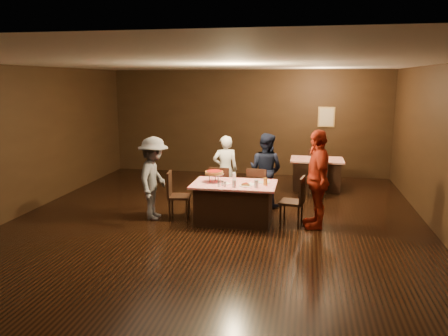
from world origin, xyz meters
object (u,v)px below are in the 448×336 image
at_px(diner_white_jacket, 225,170).
at_px(glass_amber, 265,182).
at_px(chair_back_far, 316,166).
at_px(chair_end_right, 292,201).
at_px(diner_navy_hoodie, 266,170).
at_px(chair_far_left, 221,188).
at_px(plate_empty, 264,182).
at_px(diner_red_shirt, 317,179).
at_px(glass_front_right, 256,184).
at_px(glass_back, 234,176).
at_px(pizza_stand, 214,173).
at_px(glass_front_left, 234,183).
at_px(chair_far_right, 259,190).
at_px(chair_end_left, 179,195).
at_px(chair_back_near, 317,176).
at_px(main_table, 234,203).
at_px(diner_grey_knit, 154,178).
at_px(back_table, 316,174).

distance_m(diner_white_jacket, glass_amber, 1.65).
bearing_deg(chair_back_far, chair_end_right, 86.06).
height_order(chair_end_right, diner_navy_hoodie, diner_navy_hoodie).
distance_m(chair_far_left, plate_empty, 1.16).
relative_size(diner_red_shirt, glass_front_right, 13.12).
bearing_deg(glass_back, glass_front_right, -47.73).
distance_m(chair_end_right, pizza_stand, 1.57).
bearing_deg(glass_front_right, pizza_stand, 160.56).
bearing_deg(chair_end_right, glass_front_left, -63.96).
bearing_deg(diner_red_shirt, pizza_stand, -101.14).
height_order(chair_far_left, chair_end_right, same).
bearing_deg(chair_far_left, diner_white_jacket, -87.31).
height_order(diner_navy_hoodie, diner_red_shirt, diner_red_shirt).
xyz_separation_m(chair_far_left, chair_far_right, (0.80, 0.00, 0.00)).
height_order(diner_white_jacket, diner_red_shirt, diner_red_shirt).
distance_m(diner_navy_hoodie, glass_front_right, 1.51).
distance_m(chair_end_left, glass_front_left, 1.24).
height_order(chair_back_near, glass_back, chair_back_near).
xyz_separation_m(diner_white_jacket, glass_amber, (1.00, -1.30, 0.08)).
bearing_deg(pizza_stand, chair_back_near, 47.78).
xyz_separation_m(main_table, chair_far_left, (-0.40, 0.75, 0.09)).
bearing_deg(diner_grey_knit, diner_red_shirt, -90.58).
height_order(chair_back_near, diner_white_jacket, diner_white_jacket).
bearing_deg(main_table, chair_back_far, 65.65).
height_order(diner_grey_knit, pizza_stand, diner_grey_knit).
relative_size(chair_back_near, glass_back, 6.79).
distance_m(chair_back_near, plate_empty, 2.40).
distance_m(back_table, pizza_stand, 3.60).
height_order(chair_far_right, glass_amber, chair_far_right).
height_order(main_table, glass_front_right, glass_front_right).
xyz_separation_m(diner_navy_hoodie, diner_red_shirt, (1.07, -1.26, 0.12)).
distance_m(main_table, diner_navy_hoodie, 1.41).
bearing_deg(plate_empty, diner_white_jacket, 130.87).
bearing_deg(chair_back_near, glass_back, -116.27).
bearing_deg(chair_end_right, main_table, -79.91).
relative_size(back_table, glass_front_left, 9.29).
xyz_separation_m(back_table, diner_grey_knit, (-3.21, -3.04, 0.43)).
height_order(chair_back_near, diner_grey_knit, diner_grey_knit).
bearing_deg(glass_amber, chair_far_right, 104.04).
height_order(chair_end_left, chair_back_near, same).
xyz_separation_m(back_table, chair_end_left, (-2.72, -2.97, 0.09)).
xyz_separation_m(chair_back_near, diner_navy_hoodie, (-1.13, -1.01, 0.32)).
bearing_deg(diner_red_shirt, glass_front_left, -88.37).
height_order(chair_end_right, glass_front_right, chair_end_right).
distance_m(main_table, chair_end_right, 1.10).
bearing_deg(chair_end_left, chair_back_near, -58.38).
bearing_deg(chair_far_left, back_table, -129.98).
height_order(plate_empty, glass_front_left, glass_front_left).
xyz_separation_m(chair_back_far, plate_empty, (-1.07, -3.42, 0.30)).
bearing_deg(glass_front_right, diner_grey_knit, 174.80).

